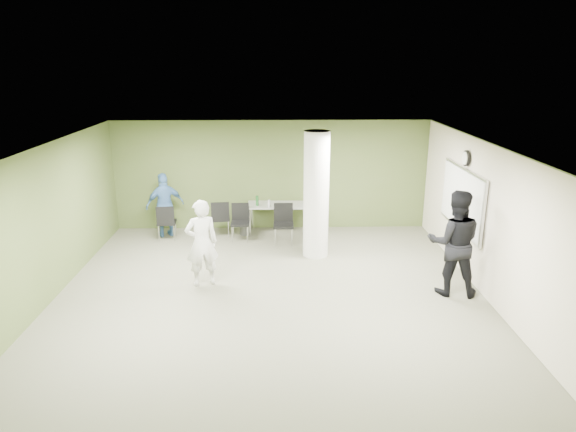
{
  "coord_description": "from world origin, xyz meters",
  "views": [
    {
      "loc": [
        0.13,
        -8.84,
        4.24
      ],
      "look_at": [
        0.36,
        1.0,
        1.23
      ],
      "focal_mm": 32.0,
      "sensor_mm": 36.0,
      "label": 1
    }
  ],
  "objects_px": {
    "folding_table": "(279,206)",
    "woman_white": "(202,243)",
    "chair_back_left": "(166,220)",
    "man_black": "(454,243)",
    "man_blue": "(165,205)"
  },
  "relations": [
    {
      "from": "folding_table",
      "to": "chair_back_left",
      "type": "height_order",
      "value": "folding_table"
    },
    {
      "from": "man_black",
      "to": "man_blue",
      "type": "distance_m",
      "value": 6.93
    },
    {
      "from": "chair_back_left",
      "to": "man_blue",
      "type": "height_order",
      "value": "man_blue"
    },
    {
      "from": "chair_back_left",
      "to": "folding_table",
      "type": "bearing_deg",
      "value": -174.87
    },
    {
      "from": "chair_back_left",
      "to": "man_blue",
      "type": "bearing_deg",
      "value": -82.15
    },
    {
      "from": "folding_table",
      "to": "man_black",
      "type": "distance_m",
      "value": 4.82
    },
    {
      "from": "woman_white",
      "to": "man_black",
      "type": "bearing_deg",
      "value": 155.77
    },
    {
      "from": "folding_table",
      "to": "chair_back_left",
      "type": "relative_size",
      "value": 1.83
    },
    {
      "from": "woman_white",
      "to": "man_black",
      "type": "relative_size",
      "value": 0.86
    },
    {
      "from": "folding_table",
      "to": "man_black",
      "type": "height_order",
      "value": "man_black"
    },
    {
      "from": "folding_table",
      "to": "woman_white",
      "type": "distance_m",
      "value": 3.44
    },
    {
      "from": "folding_table",
      "to": "woman_white",
      "type": "xyz_separation_m",
      "value": [
        -1.49,
        -3.09,
        0.15
      ]
    },
    {
      "from": "chair_back_left",
      "to": "man_black",
      "type": "height_order",
      "value": "man_black"
    },
    {
      "from": "folding_table",
      "to": "chair_back_left",
      "type": "xyz_separation_m",
      "value": [
        -2.73,
        -0.48,
        -0.2
      ]
    },
    {
      "from": "folding_table",
      "to": "woman_white",
      "type": "height_order",
      "value": "woman_white"
    }
  ]
}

